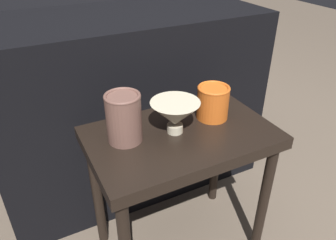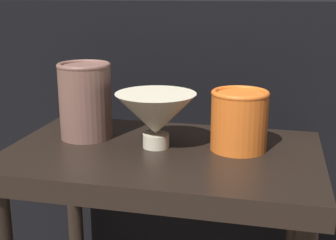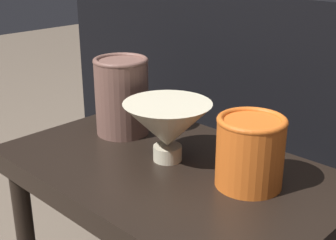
{
  "view_description": "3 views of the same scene",
  "coord_description": "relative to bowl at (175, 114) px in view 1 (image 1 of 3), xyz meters",
  "views": [
    {
      "loc": [
        -0.43,
        -0.75,
        1.08
      ],
      "look_at": [
        -0.05,
        -0.01,
        0.58
      ],
      "focal_mm": 35.0,
      "sensor_mm": 36.0,
      "label": 1
    },
    {
      "loc": [
        0.2,
        -0.81,
        0.81
      ],
      "look_at": [
        0.01,
        -0.0,
        0.58
      ],
      "focal_mm": 50.0,
      "sensor_mm": 36.0,
      "label": 2
    },
    {
      "loc": [
        0.5,
        -0.52,
        0.87
      ],
      "look_at": [
        0.01,
        -0.01,
        0.6
      ],
      "focal_mm": 50.0,
      "sensor_mm": 36.0,
      "label": 3
    }
  ],
  "objects": [
    {
      "name": "table",
      "position": [
        0.02,
        -0.01,
        -0.14
      ],
      "size": [
        0.58,
        0.37,
        0.52
      ],
      "color": "black",
      "rests_on": "ground_plane"
    },
    {
      "name": "couch_backdrop",
      "position": [
        0.02,
        0.46,
        -0.19
      ],
      "size": [
        1.12,
        0.5,
        0.78
      ],
      "color": "black",
      "rests_on": "ground_plane"
    },
    {
      "name": "bowl",
      "position": [
        0.0,
        0.0,
        0.0
      ],
      "size": [
        0.15,
        0.15,
        0.1
      ],
      "color": "beige",
      "rests_on": "table"
    },
    {
      "name": "vase_colorful_right",
      "position": [
        0.15,
        0.02,
        -0.0
      ],
      "size": [
        0.11,
        0.11,
        0.11
      ],
      "color": "orange",
      "rests_on": "table"
    },
    {
      "name": "vase_textured_left",
      "position": [
        -0.15,
        0.03,
        0.01
      ],
      "size": [
        0.11,
        0.11,
        0.15
      ],
      "color": "brown",
      "rests_on": "table"
    }
  ]
}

